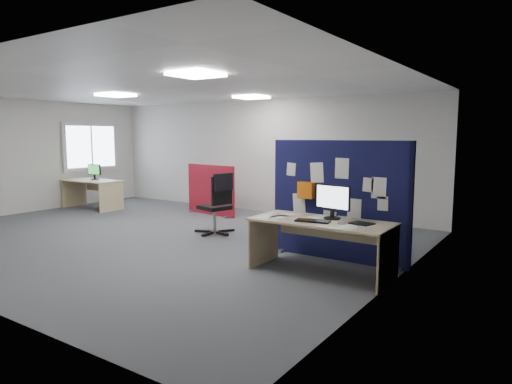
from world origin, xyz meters
The scene contains 18 objects.
floor centered at (0.00, 0.00, 0.00)m, with size 9.00×9.00×0.00m, color #4B4D52.
ceiling centered at (0.00, 0.00, 2.70)m, with size 9.00×7.00×0.02m, color white.
wall_back centered at (0.00, 3.50, 1.35)m, with size 9.00×0.02×2.70m, color silver.
wall_left centered at (-4.50, 0.00, 1.35)m, with size 0.02×7.00×2.70m, color silver.
wall_right centered at (4.50, 0.00, 1.35)m, with size 0.02×7.00×2.70m, color silver.
window centered at (-4.44, 2.00, 1.55)m, with size 0.06×1.70×1.30m.
ceiling_lights centered at (0.33, 0.67, 2.67)m, with size 4.10×4.10×0.04m.
navy_divider centered at (3.47, 0.43, 0.89)m, with size 2.16×0.30×1.78m.
main_desk centered at (3.58, -0.29, 0.57)m, with size 1.89×0.84×0.73m.
monitor_main centered at (3.66, -0.17, 0.99)m, with size 0.54×0.22×0.47m.
keyboard centered at (3.53, -0.50, 0.74)m, with size 0.45×0.18×0.03m, color black.
mouse centered at (3.91, -0.42, 0.74)m, with size 0.10×0.06×0.03m, color #96969B.
paper_tray centered at (4.12, -0.28, 0.74)m, with size 0.28×0.22×0.01m, color black.
red_divider centered at (-0.61, 2.42, 0.57)m, with size 1.55×0.30×1.17m.
second_desk centered at (-3.68, 1.46, 0.55)m, with size 1.56×0.78×0.73m.
monitor_second centered at (-3.72, 1.55, 0.94)m, with size 0.43×0.19×0.39m.
office_chair centered at (0.93, 0.77, 0.65)m, with size 0.76×0.74×1.15m.
desk_papers centered at (3.46, -0.30, 0.73)m, with size 1.60×0.82×0.00m.
Camera 1 is at (6.19, -5.77, 1.86)m, focal length 32.00 mm.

